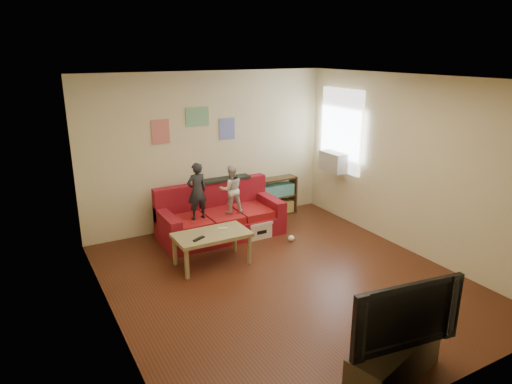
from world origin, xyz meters
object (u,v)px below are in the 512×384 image
sofa (219,218)px  child_b (231,189)px  tv_stand (394,361)px  television (399,310)px  bookshelf (274,199)px  coffee_table (212,238)px  file_box (257,228)px  child_a (197,191)px

sofa → child_b: 0.58m
tv_stand → television: bearing=-15.9°
child_b → tv_stand: (-0.20, -3.92, -0.62)m
sofa → tv_stand: 4.09m
sofa → bookshelf: size_ratio=2.27×
coffee_table → tv_stand: 3.16m
child_b → tv_stand: 3.97m
child_b → bookshelf: (1.17, 0.57, -0.51)m
file_box → television: television is taller
coffee_table → bookshelf: 2.33m
child_a → television: (0.40, -3.92, -0.13)m
file_box → television: 3.80m
child_a → file_box: bearing=162.1°
tv_stand → television: 0.54m
bookshelf → television: bearing=-107.0°
bookshelf → tv_stand: bookshelf is taller
sofa → bookshelf: 1.37m
sofa → coffee_table: (-0.56, -0.97, 0.12)m
sofa → tv_stand: bearing=-90.8°
file_box → tv_stand: (-0.58, -3.70, 0.07)m
child_a → bookshelf: (1.77, 0.57, -0.57)m
child_a → coffee_table: child_a is taller
child_b → tv_stand: bearing=97.3°
coffee_table → bookshelf: bearing=36.2°
sofa → file_box: sofa is taller
child_a → bookshelf: 1.94m
child_b → file_box: 0.81m
sofa → coffee_table: 1.13m
sofa → coffee_table: sofa is taller
coffee_table → sofa: bearing=60.0°
sofa → child_a: (-0.45, -0.17, 0.59)m
file_box → bookshelf: bearing=44.9°
child_b → television: size_ratio=0.71×
coffee_table → file_box: coffee_table is taller
coffee_table → bookshelf: (1.88, 1.37, -0.10)m
sofa → child_a: size_ratio=2.21×
tv_stand → television: television is taller
child_b → file_box: size_ratio=1.92×
child_a → child_b: bearing=174.7°
bookshelf → file_box: bearing=-135.1°
sofa → file_box: size_ratio=4.85×
sofa → child_b: bearing=-49.0°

